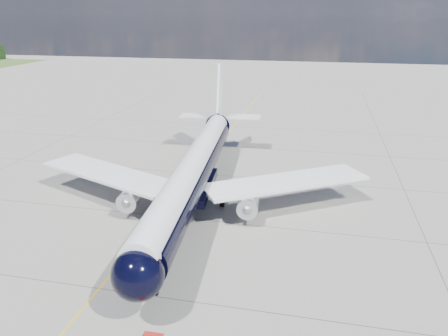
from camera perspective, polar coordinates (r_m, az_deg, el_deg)
The scene contains 3 objects.
ground at distance 70.78m, azimuth -2.76°, elevation 0.67°, with size 320.00×320.00×0.00m, color gray.
taxiway_centerline at distance 66.25m, azimuth -3.89°, elevation -0.70°, with size 0.16×160.00×0.01m, color #E6B20C.
main_airliner at distance 54.10m, azimuth -3.81°, elevation -0.15°, with size 43.00×52.55×15.18m.
Camera 1 is at (17.86, -34.51, 23.00)m, focal length 35.00 mm.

